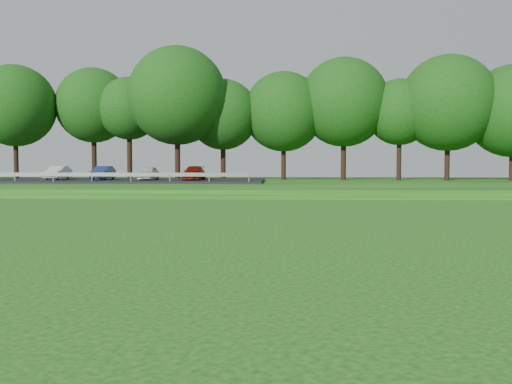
{
  "coord_description": "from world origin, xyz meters",
  "views": [
    {
      "loc": [
        -10.47,
        -16.09,
        2.31
      ],
      "look_at": [
        -11.31,
        3.22,
        1.3
      ],
      "focal_mm": 40.0,
      "sensor_mm": 36.0,
      "label": 1
    }
  ],
  "objects": [
    {
      "name": "berm",
      "position": [
        0.0,
        34.0,
        0.3
      ],
      "size": [
        130.0,
        30.0,
        0.6
      ],
      "primitive_type": "cube",
      "color": "#0D460E",
      "rests_on": "ground"
    },
    {
      "name": "parking_lot",
      "position": [
        -23.74,
        32.78,
        0.98
      ],
      "size": [
        24.0,
        9.0,
        1.38
      ],
      "color": "black",
      "rests_on": "berm"
    },
    {
      "name": "treeline",
      "position": [
        0.0,
        38.0,
        8.1
      ],
      "size": [
        104.0,
        7.0,
        15.0
      ],
      "primitive_type": null,
      "color": "#12410F",
      "rests_on": "berm"
    },
    {
      "name": "walking_path",
      "position": [
        0.0,
        20.0,
        0.02
      ],
      "size": [
        130.0,
        1.6,
        0.04
      ],
      "primitive_type": "cube",
      "color": "gray",
      "rests_on": "ground"
    }
  ]
}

